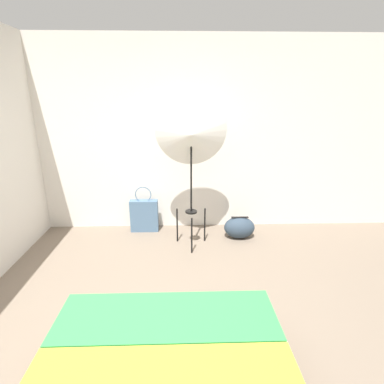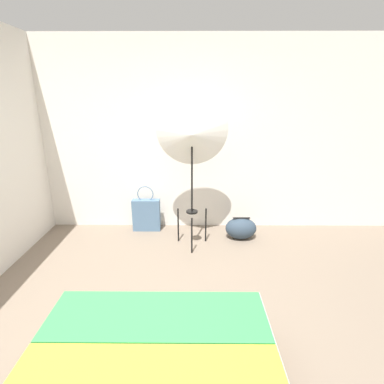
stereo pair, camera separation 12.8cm
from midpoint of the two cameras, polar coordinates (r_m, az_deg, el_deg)
The scene contains 5 objects.
ground_plane at distance 2.45m, azimuth -9.08°, elevation -31.13°, with size 14.00×14.00×0.00m, color #756656.
wall_back at distance 4.17m, azimuth -4.37°, elevation 10.35°, with size 8.00×0.05×2.60m.
photo_umbrella at distance 3.51m, azimuth 1.05°, elevation 11.15°, with size 0.86×0.39×1.88m.
tote_bag at distance 4.29m, azimuth -7.84°, elevation -4.27°, with size 0.39×0.11×0.66m.
duffel_bag at distance 4.11m, azimuth 10.19°, elevation -6.81°, with size 0.41×0.29×0.30m.
Camera 2 is at (0.41, -1.58, 1.84)m, focal length 28.00 mm.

